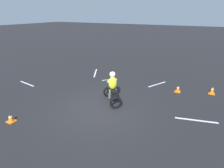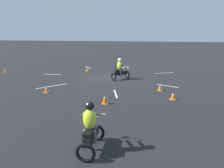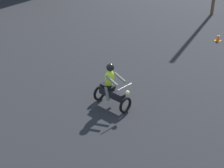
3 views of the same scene
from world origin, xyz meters
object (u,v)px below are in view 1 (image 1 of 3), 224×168
motorcycle_rider_foreground (112,89)px  traffic_cone_mid_left (178,89)px  traffic_cone_far_left (11,118)px  traffic_cone_near_right (212,90)px

motorcycle_rider_foreground → traffic_cone_mid_left: motorcycle_rider_foreground is taller
traffic_cone_mid_left → traffic_cone_far_left: size_ratio=1.17×
traffic_cone_mid_left → motorcycle_rider_foreground: bearing=-43.4°
traffic_cone_mid_left → traffic_cone_near_right: bearing=109.5°
traffic_cone_mid_left → traffic_cone_far_left: (6.35, -5.70, -0.03)m
traffic_cone_near_right → traffic_cone_far_left: traffic_cone_near_right is taller
motorcycle_rider_foreground → traffic_cone_far_left: size_ratio=5.19×
motorcycle_rider_foreground → traffic_cone_near_right: 5.71m
motorcycle_rider_foreground → traffic_cone_near_right: bearing=-5.7°
traffic_cone_near_right → traffic_cone_mid_left: 1.84m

